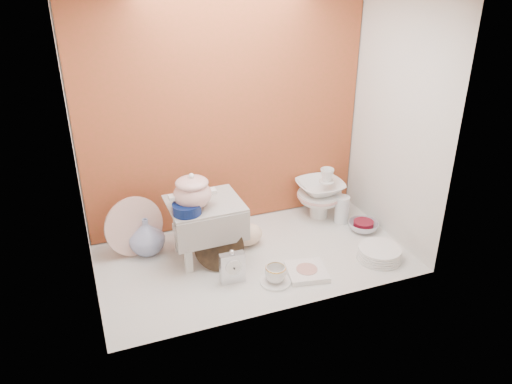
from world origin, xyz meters
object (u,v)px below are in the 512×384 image
blue_white_vase (147,236)px  gold_rim_teacup (276,274)px  dinner_plate_stack (379,253)px  floral_platter (134,226)px  porcelain_tower (320,193)px  crystal_bowl (363,226)px  soup_tureen (192,191)px  mantel_clock (232,266)px  step_stool (206,229)px  plush_pig (246,234)px

blue_white_vase → gold_rim_teacup: blue_white_vase is taller
blue_white_vase → dinner_plate_stack: (1.26, -0.56, -0.07)m
floral_platter → porcelain_tower: size_ratio=1.02×
gold_rim_teacup → crystal_bowl: 0.82m
gold_rim_teacup → floral_platter: bearing=138.6°
soup_tureen → dinner_plate_stack: bearing=-19.0°
mantel_clock → dinner_plate_stack: size_ratio=0.76×
soup_tureen → floral_platter: bearing=142.9°
soup_tureen → porcelain_tower: size_ratio=0.72×
step_stool → dinner_plate_stack: (0.94, -0.40, -0.14)m
floral_platter → crystal_bowl: 1.44m
soup_tureen → crystal_bowl: size_ratio=1.32×
dinner_plate_stack → gold_rim_teacup: bearing=-179.9°
soup_tureen → floral_platter: size_ratio=0.70×
mantel_clock → blue_white_vase: bearing=131.3°
step_stool → mantel_clock: 0.32m
floral_platter → crystal_bowl: floral_platter is taller
mantel_clock → dinner_plate_stack: mantel_clock is taller
plush_pig → crystal_bowl: plush_pig is taller
dinner_plate_stack → porcelain_tower: porcelain_tower is taller
blue_white_vase → gold_rim_teacup: size_ratio=1.91×
plush_pig → porcelain_tower: porcelain_tower is taller
blue_white_vase → dinner_plate_stack: bearing=-23.8°
crystal_bowl → floral_platter: bearing=169.4°
step_stool → floral_platter: (-0.38, 0.19, -0.00)m
plush_pig → crystal_bowl: (0.77, -0.10, -0.05)m
mantel_clock → step_stool: bearing=103.0°
step_stool → gold_rim_teacup: size_ratio=3.53×
floral_platter → gold_rim_teacup: size_ratio=3.05×
blue_white_vase → mantel_clock: (0.38, -0.46, -0.01)m
mantel_clock → crystal_bowl: mantel_clock is taller
soup_tureen → gold_rim_teacup: soup_tureen is taller
gold_rim_teacup → dinner_plate_stack: bearing=0.1°
mantel_clock → soup_tureen: bearing=119.7°
step_stool → soup_tureen: soup_tureen is taller
blue_white_vase → gold_rim_teacup: 0.82m
plush_pig → porcelain_tower: bearing=13.7°
dinner_plate_stack → crystal_bowl: (0.09, 0.32, -0.01)m
floral_platter → dinner_plate_stack: 1.45m
dinner_plate_stack → crystal_bowl: dinner_plate_stack is taller
plush_pig → dinner_plate_stack: (0.68, -0.42, -0.04)m
soup_tureen → dinner_plate_stack: soup_tureen is taller
mantel_clock → porcelain_tower: 0.93m
crystal_bowl → porcelain_tower: 0.36m
mantel_clock → porcelain_tower: (0.78, 0.50, 0.07)m
floral_platter → porcelain_tower: (1.23, 0.01, -0.00)m
blue_white_vase → crystal_bowl: 1.37m
floral_platter → dinner_plate_stack: size_ratio=1.35×
mantel_clock → crystal_bowl: bearing=15.0°
plush_pig → porcelain_tower: size_ratio=0.74×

